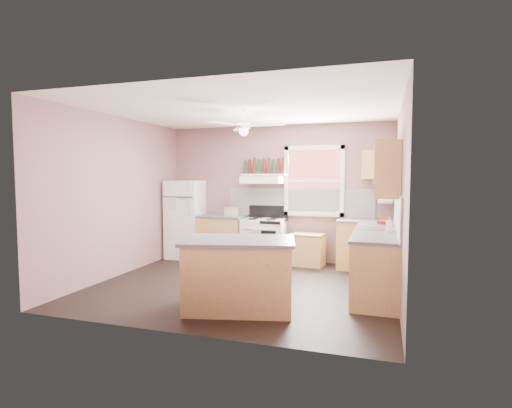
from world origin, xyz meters
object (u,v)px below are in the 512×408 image
(refrigerator, at_px, (185,219))
(stove, at_px, (264,241))
(island, at_px, (239,275))
(toaster, at_px, (231,211))
(cart, at_px, (308,250))

(refrigerator, xyz_separation_m, stove, (1.70, 0.01, -0.37))
(island, bearing_deg, toaster, 99.60)
(refrigerator, xyz_separation_m, island, (2.17, -2.69, -0.37))
(refrigerator, distance_m, island, 3.48)
(toaster, xyz_separation_m, stove, (0.68, 0.02, -0.56))
(toaster, relative_size, cart, 0.46)
(stove, relative_size, cart, 1.42)
(island, bearing_deg, stove, 86.23)
(stove, xyz_separation_m, cart, (0.86, 0.00, -0.13))
(toaster, bearing_deg, island, -87.16)
(refrigerator, height_order, island, refrigerator)
(stove, distance_m, island, 2.74)
(refrigerator, distance_m, toaster, 1.04)
(stove, bearing_deg, island, -83.03)
(cart, bearing_deg, toaster, -171.50)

